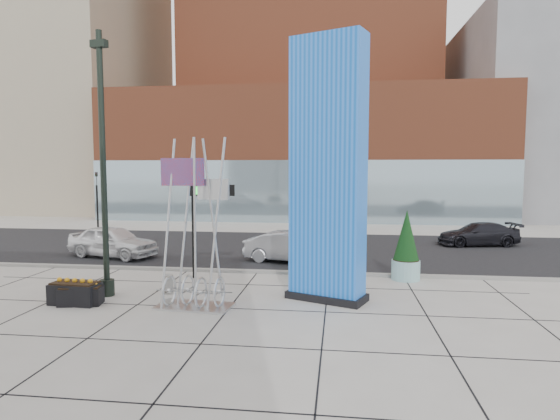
# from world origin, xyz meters

# --- Properties ---
(ground) EXTENTS (160.00, 160.00, 0.00)m
(ground) POSITION_xyz_m (0.00, 0.00, 0.00)
(ground) COLOR #9E9991
(ground) RESTS_ON ground
(street_asphalt) EXTENTS (80.00, 12.00, 0.02)m
(street_asphalt) POSITION_xyz_m (0.00, 10.00, 0.01)
(street_asphalt) COLOR black
(street_asphalt) RESTS_ON ground
(curb_edge) EXTENTS (80.00, 0.30, 0.12)m
(curb_edge) POSITION_xyz_m (0.00, 4.00, 0.06)
(curb_edge) COLOR gray
(curb_edge) RESTS_ON ground
(tower_podium) EXTENTS (34.00, 10.00, 11.00)m
(tower_podium) POSITION_xyz_m (1.00, 27.00, 5.50)
(tower_podium) COLOR #9C4A2D
(tower_podium) RESTS_ON ground
(tower_glass_front) EXTENTS (34.00, 0.60, 5.00)m
(tower_glass_front) POSITION_xyz_m (1.00, 22.20, 2.50)
(tower_glass_front) COLOR #8CA5B2
(tower_glass_front) RESTS_ON ground
(building_beige_left) EXTENTS (18.00, 20.00, 34.00)m
(building_beige_left) POSITION_xyz_m (-26.00, 34.00, 17.00)
(building_beige_left) COLOR gray
(building_beige_left) RESTS_ON ground
(blue_pylon) EXTENTS (2.82, 2.04, 8.58)m
(blue_pylon) POSITION_xyz_m (4.00, 0.38, 4.14)
(blue_pylon) COLOR blue
(blue_pylon) RESTS_ON ground
(lamp_post) EXTENTS (0.58, 0.49, 8.87)m
(lamp_post) POSITION_xyz_m (-3.50, -0.07, 3.63)
(lamp_post) COLOR black
(lamp_post) RESTS_ON ground
(public_art_sculpture) EXTENTS (2.44, 1.38, 5.31)m
(public_art_sculpture) POSITION_xyz_m (-0.09, -1.00, 1.39)
(public_art_sculpture) COLOR silver
(public_art_sculpture) RESTS_ON ground
(concrete_bollard) EXTENTS (0.35, 0.35, 0.67)m
(concrete_bollard) POSITION_xyz_m (-1.50, 0.43, 0.34)
(concrete_bollard) COLOR gray
(concrete_bollard) RESTS_ON ground
(overhead_street_sign) EXTENTS (1.75, 0.41, 3.71)m
(overhead_street_sign) POSITION_xyz_m (-0.71, 2.80, 3.19)
(overhead_street_sign) COLOR black
(overhead_street_sign) RESTS_ON ground
(round_planter_east) EXTENTS (1.10, 1.10, 2.75)m
(round_planter_east) POSITION_xyz_m (7.00, 3.60, 1.30)
(round_planter_east) COLOR #96C9CA
(round_planter_east) RESTS_ON ground
(round_planter_mid) EXTENTS (0.87, 0.87, 2.18)m
(round_planter_mid) POSITION_xyz_m (3.20, 3.60, 1.03)
(round_planter_mid) COLOR #96C9CA
(round_planter_mid) RESTS_ON ground
(round_planter_west) EXTENTS (1.02, 1.02, 2.55)m
(round_planter_west) POSITION_xyz_m (2.94, 3.60, 1.21)
(round_planter_west) COLOR #96C9CA
(round_planter_west) RESTS_ON ground
(box_planter_north) EXTENTS (1.59, 0.87, 0.85)m
(box_planter_north) POSITION_xyz_m (-4.03, -1.14, 0.39)
(box_planter_north) COLOR black
(box_planter_north) RESTS_ON ground
(box_planter_south) EXTENTS (1.41, 0.90, 0.72)m
(box_planter_south) POSITION_xyz_m (-3.80, -1.20, 0.33)
(box_planter_south) COLOR black
(box_planter_south) RESTS_ON ground
(car_white_west) EXTENTS (4.86, 2.93, 1.55)m
(car_white_west) POSITION_xyz_m (-6.62, 6.54, 0.77)
(car_white_west) COLOR white
(car_white_west) RESTS_ON ground
(car_silver_mid) EXTENTS (4.44, 2.37, 1.39)m
(car_silver_mid) POSITION_xyz_m (2.14, 6.36, 0.70)
(car_silver_mid) COLOR #9FA1A7
(car_silver_mid) RESTS_ON ground
(car_dark_east) EXTENTS (4.69, 2.54, 1.29)m
(car_dark_east) POSITION_xyz_m (12.17, 12.38, 0.64)
(car_dark_east) COLOR black
(car_dark_east) RESTS_ON ground
(traffic_signal) EXTENTS (0.15, 0.18, 4.10)m
(traffic_signal) POSITION_xyz_m (-12.00, 15.00, 2.30)
(traffic_signal) COLOR black
(traffic_signal) RESTS_ON ground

